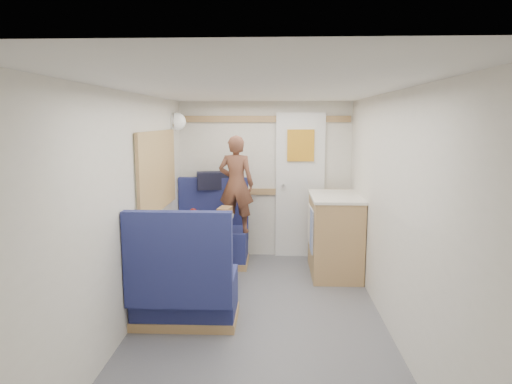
{
  "coord_description": "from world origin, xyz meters",
  "views": [
    {
      "loc": [
        0.13,
        -3.6,
        1.77
      ],
      "look_at": [
        -0.06,
        0.9,
        1.06
      ],
      "focal_mm": 32.0,
      "sensor_mm": 36.0,
      "label": 1
    }
  ],
  "objects_px": {
    "bench_near": "(184,291)",
    "galley_counter": "(334,234)",
    "orange_fruit": "(215,221)",
    "pepper_grinder": "(203,217)",
    "bench_far": "(212,240)",
    "wine_glass": "(193,213)",
    "dome_light": "(177,121)",
    "person": "(236,184)",
    "bread_loaf": "(225,211)",
    "dinette_table": "(200,236)",
    "beer_glass": "(221,217)",
    "cheese_block": "(210,225)",
    "tumbler_right": "(200,215)",
    "tumbler_left": "(170,225)",
    "tray": "(212,223)",
    "duffel_bag": "(215,180)"
  },
  "relations": [
    {
      "from": "dome_light",
      "to": "person",
      "type": "bearing_deg",
      "value": -13.3
    },
    {
      "from": "wine_glass",
      "to": "tumbler_right",
      "type": "bearing_deg",
      "value": 79.92
    },
    {
      "from": "dome_light",
      "to": "cheese_block",
      "type": "bearing_deg",
      "value": -64.42
    },
    {
      "from": "bench_far",
      "to": "bread_loaf",
      "type": "distance_m",
      "value": 0.75
    },
    {
      "from": "pepper_grinder",
      "to": "bread_loaf",
      "type": "bearing_deg",
      "value": 58.71
    },
    {
      "from": "bench_near",
      "to": "galley_counter",
      "type": "bearing_deg",
      "value": 43.94
    },
    {
      "from": "bench_far",
      "to": "cheese_block",
      "type": "relative_size",
      "value": 10.95
    },
    {
      "from": "bread_loaf",
      "to": "dinette_table",
      "type": "bearing_deg",
      "value": -124.68
    },
    {
      "from": "dinette_table",
      "to": "wine_glass",
      "type": "distance_m",
      "value": 0.3
    },
    {
      "from": "duffel_bag",
      "to": "tumbler_left",
      "type": "bearing_deg",
      "value": -111.73
    },
    {
      "from": "galley_counter",
      "to": "bread_loaf",
      "type": "relative_size",
      "value": 4.07
    },
    {
      "from": "bread_loaf",
      "to": "tumbler_left",
      "type": "bearing_deg",
      "value": -122.73
    },
    {
      "from": "bench_near",
      "to": "pepper_grinder",
      "type": "height_order",
      "value": "bench_near"
    },
    {
      "from": "tray",
      "to": "dome_light",
      "type": "bearing_deg",
      "value": 119.54
    },
    {
      "from": "orange_fruit",
      "to": "pepper_grinder",
      "type": "height_order",
      "value": "pepper_grinder"
    },
    {
      "from": "duffel_bag",
      "to": "pepper_grinder",
      "type": "bearing_deg",
      "value": -101.68
    },
    {
      "from": "orange_fruit",
      "to": "dinette_table",
      "type": "bearing_deg",
      "value": 136.86
    },
    {
      "from": "person",
      "to": "beer_glass",
      "type": "bearing_deg",
      "value": 89.55
    },
    {
      "from": "bread_loaf",
      "to": "duffel_bag",
      "type": "bearing_deg",
      "value": 104.76
    },
    {
      "from": "bench_near",
      "to": "dome_light",
      "type": "relative_size",
      "value": 5.25
    },
    {
      "from": "bench_far",
      "to": "pepper_grinder",
      "type": "bearing_deg",
      "value": -87.78
    },
    {
      "from": "cheese_block",
      "to": "tumbler_right",
      "type": "distance_m",
      "value": 0.38
    },
    {
      "from": "tray",
      "to": "beer_glass",
      "type": "height_order",
      "value": "beer_glass"
    },
    {
      "from": "orange_fruit",
      "to": "beer_glass",
      "type": "bearing_deg",
      "value": 79.95
    },
    {
      "from": "tumbler_left",
      "to": "bread_loaf",
      "type": "bearing_deg",
      "value": 57.27
    },
    {
      "from": "bench_far",
      "to": "tumbler_left",
      "type": "distance_m",
      "value": 1.35
    },
    {
      "from": "tray",
      "to": "wine_glass",
      "type": "height_order",
      "value": "wine_glass"
    },
    {
      "from": "duffel_bag",
      "to": "tray",
      "type": "distance_m",
      "value": 1.25
    },
    {
      "from": "cheese_block",
      "to": "bread_loaf",
      "type": "bearing_deg",
      "value": 82.14
    },
    {
      "from": "dome_light",
      "to": "wine_glass",
      "type": "distance_m",
      "value": 1.37
    },
    {
      "from": "duffel_bag",
      "to": "tray",
      "type": "height_order",
      "value": "duffel_bag"
    },
    {
      "from": "dome_light",
      "to": "tray",
      "type": "height_order",
      "value": "dome_light"
    },
    {
      "from": "wine_glass",
      "to": "person",
      "type": "bearing_deg",
      "value": 65.2
    },
    {
      "from": "tumbler_left",
      "to": "orange_fruit",
      "type": "bearing_deg",
      "value": 26.26
    },
    {
      "from": "bench_far",
      "to": "wine_glass",
      "type": "bearing_deg",
      "value": -92.67
    },
    {
      "from": "bread_loaf",
      "to": "galley_counter",
      "type": "bearing_deg",
      "value": 10.25
    },
    {
      "from": "pepper_grinder",
      "to": "bread_loaf",
      "type": "height_order",
      "value": "same"
    },
    {
      "from": "wine_glass",
      "to": "bread_loaf",
      "type": "relative_size",
      "value": 0.74
    },
    {
      "from": "galley_counter",
      "to": "tumbler_left",
      "type": "relative_size",
      "value": 8.5
    },
    {
      "from": "galley_counter",
      "to": "tray",
      "type": "height_order",
      "value": "galley_counter"
    },
    {
      "from": "person",
      "to": "cheese_block",
      "type": "bearing_deg",
      "value": 87.78
    },
    {
      "from": "beer_glass",
      "to": "orange_fruit",
      "type": "bearing_deg",
      "value": -100.05
    },
    {
      "from": "bench_near",
      "to": "beer_glass",
      "type": "xyz_separation_m",
      "value": [
        0.22,
        0.87,
        0.47
      ]
    },
    {
      "from": "orange_fruit",
      "to": "tumbler_left",
      "type": "relative_size",
      "value": 0.65
    },
    {
      "from": "bench_far",
      "to": "dome_light",
      "type": "relative_size",
      "value": 5.25
    },
    {
      "from": "bench_far",
      "to": "dinette_table",
      "type": "bearing_deg",
      "value": -90.0
    },
    {
      "from": "cheese_block",
      "to": "wine_glass",
      "type": "relative_size",
      "value": 0.57
    },
    {
      "from": "dome_light",
      "to": "galley_counter",
      "type": "xyz_separation_m",
      "value": [
        1.86,
        -0.3,
        -1.28
      ]
    },
    {
      "from": "duffel_bag",
      "to": "tray",
      "type": "relative_size",
      "value": 1.4
    },
    {
      "from": "bench_far",
      "to": "duffel_bag",
      "type": "distance_m",
      "value": 0.75
    }
  ]
}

